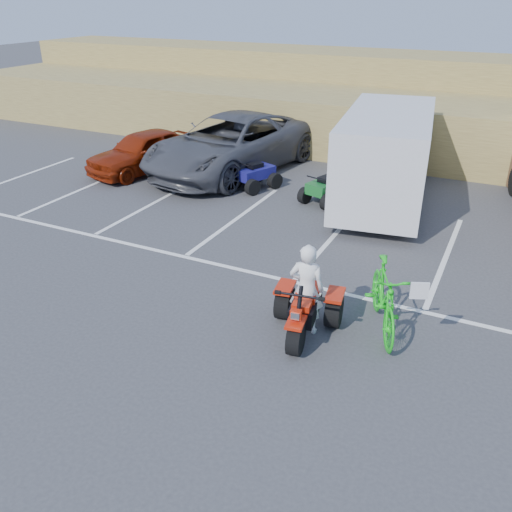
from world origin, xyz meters
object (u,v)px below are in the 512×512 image
at_px(red_trike_atv, 303,334).
at_px(quad_atv_green, 325,202).
at_px(grey_pickup, 231,144).
at_px(red_car, 144,151).
at_px(green_dirt_bike, 384,298).
at_px(cargo_trailer, 385,156).
at_px(rider, 306,289).
at_px(quad_atv_blue, 255,188).

bearing_deg(red_trike_atv, quad_atv_green, 97.35).
xyz_separation_m(grey_pickup, red_car, (-2.60, -1.27, -0.24)).
distance_m(red_car, quad_atv_green, 6.51).
bearing_deg(green_dirt_bike, grey_pickup, 110.93).
distance_m(grey_pickup, cargo_trailer, 5.43).
bearing_deg(cargo_trailer, grey_pickup, 161.97).
distance_m(rider, grey_pickup, 9.68).
height_order(red_car, quad_atv_blue, red_car).
bearing_deg(green_dirt_bike, cargo_trailer, 81.19).
relative_size(red_trike_atv, grey_pickup, 0.25).
bearing_deg(grey_pickup, green_dirt_bike, -36.32).
relative_size(grey_pickup, quad_atv_blue, 4.83).
bearing_deg(grey_pickup, cargo_trailer, 0.02).
bearing_deg(quad_atv_green, green_dirt_bike, -44.41).
height_order(rider, quad_atv_blue, rider).
relative_size(rider, red_car, 0.42).
relative_size(rider, green_dirt_bike, 0.79).
height_order(red_trike_atv, grey_pickup, grey_pickup).
distance_m(green_dirt_bike, quad_atv_green, 6.50).
relative_size(rider, grey_pickup, 0.26).
bearing_deg(red_trike_atv, cargo_trailer, 84.48).
relative_size(cargo_trailer, quad_atv_blue, 4.24).
bearing_deg(grey_pickup, red_car, -144.54).
distance_m(cargo_trailer, quad_atv_blue, 4.10).
bearing_deg(green_dirt_bike, rider, -175.22).
xyz_separation_m(red_trike_atv, rider, (-0.02, 0.15, 0.85)).
bearing_deg(rider, quad_atv_green, -82.49).
xyz_separation_m(red_trike_atv, red_car, (-8.36, 6.68, 0.68)).
xyz_separation_m(red_trike_atv, quad_atv_blue, (-4.25, 6.71, 0.00)).
distance_m(red_trike_atv, green_dirt_bike, 1.57).
height_order(grey_pickup, cargo_trailer, cargo_trailer).
xyz_separation_m(rider, green_dirt_bike, (1.21, 0.65, -0.20)).
xyz_separation_m(quad_atv_blue, quad_atv_green, (2.36, -0.23, 0.00)).
xyz_separation_m(red_trike_atv, cargo_trailer, (-0.42, 7.06, 1.40)).
height_order(red_trike_atv, red_car, red_car).
bearing_deg(rider, cargo_trailer, -95.64).
height_order(cargo_trailer, quad_atv_green, cargo_trailer).
xyz_separation_m(rider, grey_pickup, (-5.74, 7.80, 0.07)).
bearing_deg(red_car, quad_atv_green, 13.44).
distance_m(cargo_trailer, quad_atv_green, 2.11).
bearing_deg(red_car, cargo_trailer, 17.91).
height_order(rider, quad_atv_green, rider).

